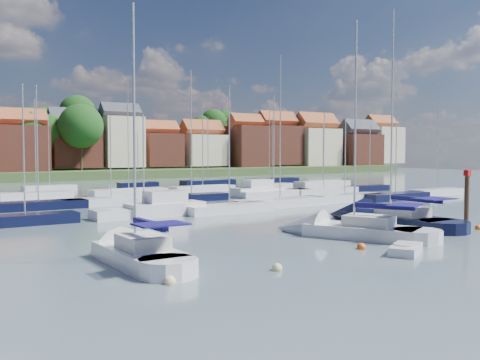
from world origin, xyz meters
TOP-DOWN VIEW (x-y plane):
  - ground at (0.00, 40.00)m, footprint 260.00×260.00m
  - sailboat_left at (-15.47, 3.06)m, footprint 2.80×10.55m
  - sailboat_centre at (-0.47, 2.71)m, footprint 7.58×11.72m
  - sailboat_navy at (6.66, 5.89)m, footprint 3.85×13.25m
  - tender at (-1.91, -3.81)m, footprint 3.31×2.69m
  - timber_piling at (11.18, 1.08)m, footprint 0.40×0.40m
  - buoy_a at (-16.00, -2.66)m, footprint 0.54×0.54m
  - buoy_b at (-10.50, -3.15)m, footprint 0.51×0.51m
  - buoy_c at (-2.87, -1.37)m, footprint 0.54×0.54m
  - buoy_d at (-0.53, -2.41)m, footprint 0.46×0.46m
  - buoy_e at (5.99, 6.35)m, footprint 0.53×0.53m
  - buoy_f at (10.29, -0.50)m, footprint 0.47×0.47m
  - marina_field at (1.91, 35.15)m, footprint 79.62×41.41m
  - far_shore_town at (2.23, 132.67)m, footprint 212.46×90.00m

SIDE VIEW (x-z plane):
  - ground at x=0.00m, z-range 0.00..0.00m
  - buoy_a at x=-16.00m, z-range -0.27..0.27m
  - buoy_b at x=-10.50m, z-range -0.26..0.26m
  - buoy_c at x=-2.87m, z-range -0.27..0.27m
  - buoy_d at x=-0.53m, z-range -0.23..0.23m
  - buoy_e at x=5.99m, z-range -0.27..0.27m
  - buoy_f at x=10.29m, z-range -0.23..0.23m
  - tender at x=-1.91m, z-range -0.07..0.58m
  - sailboat_navy at x=6.66m, z-range -8.73..9.42m
  - sailboat_centre at x=-0.47m, z-range -7.46..8.17m
  - sailboat_left at x=-15.47m, z-range -6.83..7.55m
  - marina_field at x=1.91m, z-range -7.53..8.40m
  - timber_piling at x=11.18m, z-range -2.04..4.53m
  - far_shore_town at x=2.23m, z-range -6.53..15.74m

